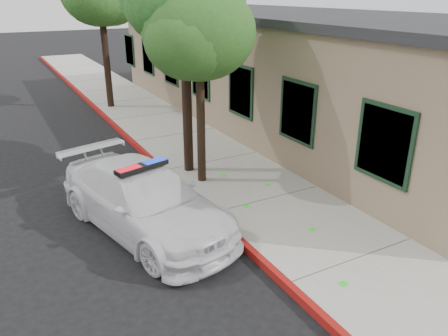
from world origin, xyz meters
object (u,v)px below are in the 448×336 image
police_car (144,200)px  clapboard_building (292,68)px  street_tree_near (200,37)px  street_tree_mid (183,0)px

police_car → clapboard_building: bearing=20.6°
street_tree_near → street_tree_mid: bearing=90.4°
police_car → street_tree_mid: street_tree_mid is taller
clapboard_building → street_tree_mid: (-5.99, -3.26, 2.62)m
clapboard_building → police_car: clapboard_building is taller
clapboard_building → street_tree_mid: size_ratio=3.43×
police_car → street_tree_near: (2.15, 1.55, 3.21)m
street_tree_near → clapboard_building: bearing=34.8°
clapboard_building → police_car: size_ratio=3.95×
street_tree_mid → clapboard_building: bearing=28.6°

